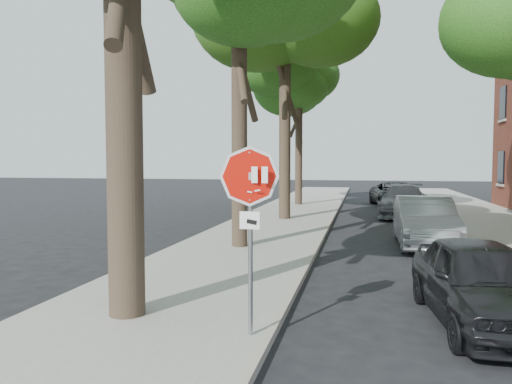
{
  "coord_description": "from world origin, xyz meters",
  "views": [
    {
      "loc": [
        0.8,
        -6.61,
        2.53
      ],
      "look_at": [
        -0.81,
        0.86,
        2.05
      ],
      "focal_mm": 35.0,
      "sensor_mm": 36.0,
      "label": 1
    }
  ],
  "objects_px": {
    "stop_sign": "(250,204)",
    "tree_mid_b": "(285,28)",
    "car_c": "(403,201)",
    "car_a": "(481,282)",
    "car_b": "(425,222)",
    "car_d": "(396,194)",
    "tree_far": "(299,76)"
  },
  "relations": [
    {
      "from": "stop_sign",
      "to": "tree_mid_b",
      "type": "relative_size",
      "value": 0.25
    },
    {
      "from": "car_b",
      "to": "car_d",
      "type": "xyz_separation_m",
      "value": [
        0.0,
        13.3,
        -0.05
      ]
    },
    {
      "from": "tree_far",
      "to": "car_a",
      "type": "bearing_deg",
      "value": -74.79
    },
    {
      "from": "tree_mid_b",
      "to": "car_d",
      "type": "relative_size",
      "value": 2.1
    },
    {
      "from": "car_b",
      "to": "car_c",
      "type": "xyz_separation_m",
      "value": [
        0.0,
        8.02,
        -0.0
      ]
    },
    {
      "from": "car_a",
      "to": "car_b",
      "type": "bearing_deg",
      "value": 84.44
    },
    {
      "from": "stop_sign",
      "to": "tree_far",
      "type": "relative_size",
      "value": 0.28
    },
    {
      "from": "car_b",
      "to": "car_c",
      "type": "relative_size",
      "value": 0.88
    },
    {
      "from": "tree_far",
      "to": "tree_mid_b",
      "type": "bearing_deg",
      "value": -87.56
    },
    {
      "from": "stop_sign",
      "to": "car_c",
      "type": "xyz_separation_m",
      "value": [
        3.3,
        16.77,
        -1.22
      ]
    },
    {
      "from": "car_a",
      "to": "car_c",
      "type": "relative_size",
      "value": 0.78
    },
    {
      "from": "stop_sign",
      "to": "car_b",
      "type": "height_order",
      "value": "stop_sign"
    },
    {
      "from": "stop_sign",
      "to": "car_a",
      "type": "xyz_separation_m",
      "value": [
        3.3,
        1.56,
        -1.28
      ]
    },
    {
      "from": "tree_far",
      "to": "car_c",
      "type": "distance_m",
      "value": 9.46
    },
    {
      "from": "stop_sign",
      "to": "car_c",
      "type": "distance_m",
      "value": 17.14
    },
    {
      "from": "car_b",
      "to": "car_d",
      "type": "distance_m",
      "value": 13.3
    },
    {
      "from": "car_a",
      "to": "car_d",
      "type": "distance_m",
      "value": 20.5
    },
    {
      "from": "tree_mid_b",
      "to": "car_b",
      "type": "height_order",
      "value": "tree_mid_b"
    },
    {
      "from": "tree_mid_b",
      "to": "car_b",
      "type": "distance_m",
      "value": 10.35
    },
    {
      "from": "tree_far",
      "to": "stop_sign",
      "type": "bearing_deg",
      "value": -84.54
    },
    {
      "from": "tree_mid_b",
      "to": "car_c",
      "type": "relative_size",
      "value": 2.06
    },
    {
      "from": "tree_far",
      "to": "car_d",
      "type": "bearing_deg",
      "value": 9.8
    },
    {
      "from": "stop_sign",
      "to": "car_d",
      "type": "distance_m",
      "value": 22.34
    },
    {
      "from": "stop_sign",
      "to": "car_a",
      "type": "relative_size",
      "value": 0.67
    },
    {
      "from": "car_c",
      "to": "car_d",
      "type": "height_order",
      "value": "car_c"
    },
    {
      "from": "stop_sign",
      "to": "tree_far",
      "type": "height_order",
      "value": "tree_far"
    },
    {
      "from": "car_c",
      "to": "car_a",
      "type": "bearing_deg",
      "value": -84.44
    },
    {
      "from": "car_a",
      "to": "car_c",
      "type": "distance_m",
      "value": 15.22
    },
    {
      "from": "tree_far",
      "to": "car_d",
      "type": "relative_size",
      "value": 1.89
    },
    {
      "from": "car_d",
      "to": "car_b",
      "type": "bearing_deg",
      "value": -97.94
    },
    {
      "from": "tree_mid_b",
      "to": "car_a",
      "type": "bearing_deg",
      "value": -68.25
    },
    {
      "from": "car_a",
      "to": "stop_sign",
      "type": "bearing_deg",
      "value": -160.3
    }
  ]
}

